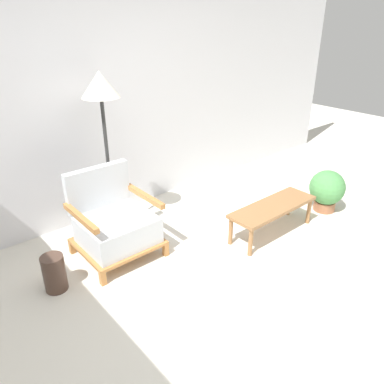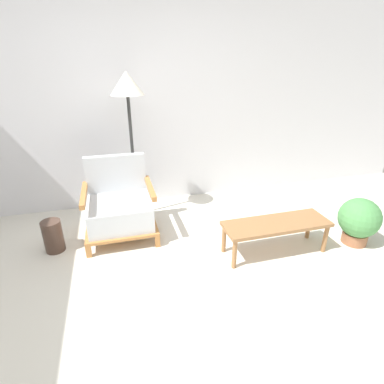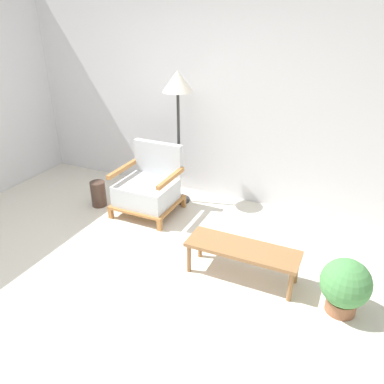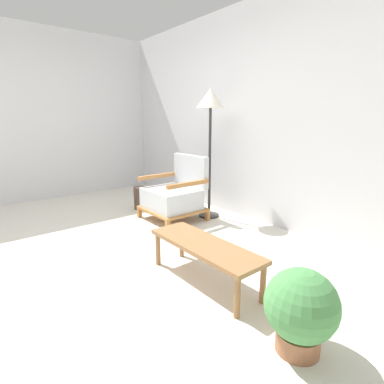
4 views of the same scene
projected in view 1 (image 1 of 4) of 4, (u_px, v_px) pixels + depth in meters
The scene contains 7 objects.
ground_plane at pixel (256, 313), 2.98m from camera, with size 14.00×14.00×0.00m, color silver.
wall_back at pixel (101, 97), 3.97m from camera, with size 8.00×0.06×2.70m.
armchair at pixel (114, 224), 3.59m from camera, with size 0.73×0.68×0.83m.
floor_lamp at pixel (101, 98), 3.53m from camera, with size 0.37×0.37×1.68m.
coffee_table at pixel (273, 209), 3.94m from camera, with size 1.06×0.35×0.34m.
vase at pixel (54, 273), 3.17m from camera, with size 0.19×0.19×0.33m, color #473328.
potted_plant at pixel (327, 189), 4.43m from camera, with size 0.41×0.41×0.51m.
Camera 1 is at (-1.86, -1.40, 2.16)m, focal length 35.00 mm.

